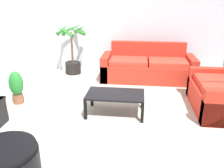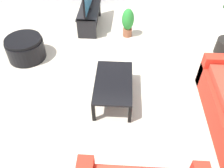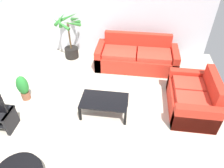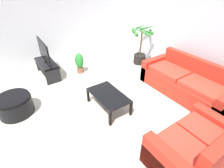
{
  "view_description": "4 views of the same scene",
  "coord_description": "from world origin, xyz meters",
  "px_view_note": "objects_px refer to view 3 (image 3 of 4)",
  "views": [
    {
      "loc": [
        0.78,
        -3.44,
        1.97
      ],
      "look_at": [
        0.3,
        0.47,
        0.51
      ],
      "focal_mm": 37.7,
      "sensor_mm": 36.0,
      "label": 1
    },
    {
      "loc": [
        3.1,
        0.47,
        2.96
      ],
      "look_at": [
        0.51,
        0.32,
        0.45
      ],
      "focal_mm": 38.03,
      "sensor_mm": 36.0,
      "label": 2
    },
    {
      "loc": [
        0.97,
        -2.83,
        3.4
      ],
      "look_at": [
        0.52,
        0.51,
        0.69
      ],
      "focal_mm": 33.08,
      "sensor_mm": 36.0,
      "label": 3
    },
    {
      "loc": [
        2.99,
        -1.35,
        2.66
      ],
      "look_at": [
        0.33,
        0.46,
        0.59
      ],
      "focal_mm": 27.57,
      "sensor_mm": 36.0,
      "label": 4
    }
  ],
  "objects_px": {
    "coffee_table": "(104,102)",
    "potted_plant_small": "(23,87)",
    "potted_palm": "(70,41)",
    "couch_loveseat": "(192,99)",
    "couch_main": "(136,58)"
  },
  "relations": [
    {
      "from": "couch_loveseat",
      "to": "coffee_table",
      "type": "distance_m",
      "value": 1.94
    },
    {
      "from": "potted_plant_small",
      "to": "potted_palm",
      "type": "bearing_deg",
      "value": 74.64
    },
    {
      "from": "potted_palm",
      "to": "potted_plant_small",
      "type": "bearing_deg",
      "value": -105.36
    },
    {
      "from": "coffee_table",
      "to": "potted_palm",
      "type": "relative_size",
      "value": 0.77
    },
    {
      "from": "couch_loveseat",
      "to": "potted_plant_small",
      "type": "relative_size",
      "value": 2.18
    },
    {
      "from": "coffee_table",
      "to": "potted_plant_small",
      "type": "xyz_separation_m",
      "value": [
        -1.95,
        0.21,
        0.01
      ]
    },
    {
      "from": "couch_loveseat",
      "to": "potted_plant_small",
      "type": "height_order",
      "value": "couch_loveseat"
    },
    {
      "from": "couch_main",
      "to": "potted_palm",
      "type": "bearing_deg",
      "value": 172.48
    },
    {
      "from": "potted_palm",
      "to": "potted_plant_small",
      "type": "height_order",
      "value": "potted_palm"
    },
    {
      "from": "coffee_table",
      "to": "potted_palm",
      "type": "bearing_deg",
      "value": 122.16
    },
    {
      "from": "couch_loveseat",
      "to": "potted_plant_small",
      "type": "bearing_deg",
      "value": -177.24
    },
    {
      "from": "potted_palm",
      "to": "coffee_table",
      "type": "bearing_deg",
      "value": -57.84
    },
    {
      "from": "coffee_table",
      "to": "couch_loveseat",
      "type": "bearing_deg",
      "value": 11.72
    },
    {
      "from": "couch_main",
      "to": "potted_palm",
      "type": "relative_size",
      "value": 1.72
    },
    {
      "from": "coffee_table",
      "to": "potted_plant_small",
      "type": "height_order",
      "value": "potted_plant_small"
    }
  ]
}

